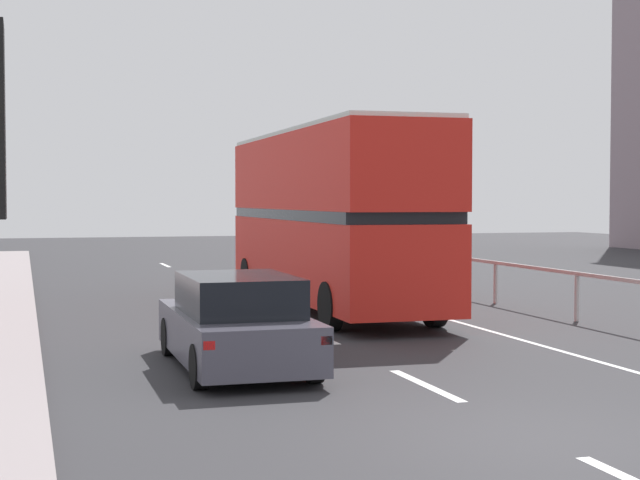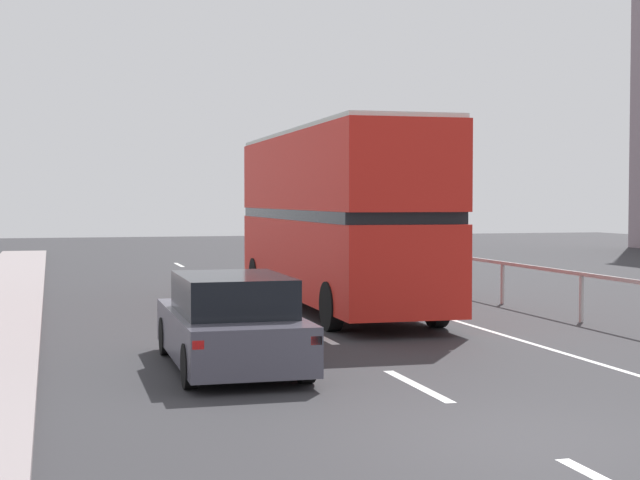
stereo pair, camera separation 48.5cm
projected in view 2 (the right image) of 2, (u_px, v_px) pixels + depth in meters
The scene contains 5 objects.
ground_plane at pixel (521, 443), 10.83m from camera, with size 75.01×120.00×0.10m, color #2C2B2F.
lane_paint_markings at pixel (415, 330), 19.87m from camera, with size 3.64×46.00×0.01m.
bridge_side_railing at pixel (582, 281), 21.06m from camera, with size 0.10×42.00×1.08m.
double_decker_bus_red at pixel (334, 214), 23.69m from camera, with size 2.69×11.15×4.30m.
hatchback_car_near at pixel (231, 324), 15.30m from camera, with size 1.90×4.52×1.48m.
Camera 2 is at (-5.01, -9.74, 2.65)m, focal length 54.90 mm.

